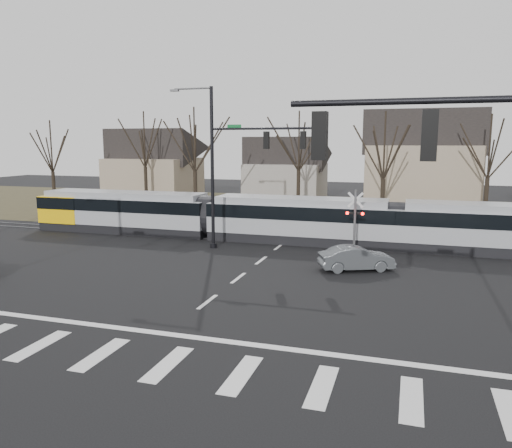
% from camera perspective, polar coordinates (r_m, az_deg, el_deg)
% --- Properties ---
extents(ground, '(140.00, 140.00, 0.00)m').
position_cam_1_polar(ground, '(20.03, -7.83, -10.52)').
color(ground, black).
extents(grass_verge, '(140.00, 28.00, 0.01)m').
position_cam_1_polar(grass_verge, '(50.14, 7.86, 1.46)').
color(grass_verge, '#38331E').
rests_on(grass_verge, ground).
extents(crosswalk, '(27.00, 2.60, 0.01)m').
position_cam_1_polar(crosswalk, '(16.76, -13.83, -14.75)').
color(crosswalk, silver).
rests_on(crosswalk, ground).
extents(stop_line, '(28.00, 0.35, 0.01)m').
position_cam_1_polar(stop_line, '(18.52, -10.24, -12.24)').
color(stop_line, silver).
rests_on(stop_line, ground).
extents(lane_dashes, '(0.18, 30.00, 0.01)m').
position_cam_1_polar(lane_dashes, '(34.66, 3.45, -1.96)').
color(lane_dashes, silver).
rests_on(lane_dashes, ground).
extents(rail_pair, '(90.00, 1.52, 0.06)m').
position_cam_1_polar(rail_pair, '(34.47, 3.37, -1.98)').
color(rail_pair, '#59595E').
rests_on(rail_pair, ground).
extents(tram, '(40.43, 3.00, 3.07)m').
position_cam_1_polar(tram, '(34.20, 4.78, 0.70)').
color(tram, gray).
rests_on(tram, ground).
extents(sedan, '(4.37, 5.00, 1.31)m').
position_cam_1_polar(sedan, '(27.21, 11.39, -3.86)').
color(sedan, '#4C5053').
rests_on(sedan, ground).
extents(signal_pole_far, '(9.28, 0.44, 10.20)m').
position_cam_1_polar(signal_pole_far, '(31.35, -2.31, 7.35)').
color(signal_pole_far, black).
rests_on(signal_pole_far, ground).
extents(rail_crossing_signal, '(1.08, 0.36, 4.00)m').
position_cam_1_polar(rail_crossing_signal, '(30.36, 11.21, -0.12)').
color(rail_crossing_signal, '#59595B').
rests_on(rail_crossing_signal, ground).
extents(tree_row, '(59.20, 7.20, 10.00)m').
position_cam_1_polar(tree_row, '(43.48, 9.30, 6.85)').
color(tree_row, black).
rests_on(tree_row, ground).
extents(house_a, '(9.72, 8.64, 8.60)m').
position_cam_1_polar(house_a, '(58.30, -11.60, 6.84)').
color(house_a, gray).
rests_on(house_a, ground).
extents(house_b, '(8.64, 7.56, 7.65)m').
position_cam_1_polar(house_b, '(54.69, 3.45, 6.35)').
color(house_b, gray).
rests_on(house_b, ground).
extents(house_c, '(10.80, 8.64, 10.10)m').
position_cam_1_polar(house_c, '(50.05, 18.48, 7.07)').
color(house_c, gray).
rests_on(house_c, ground).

